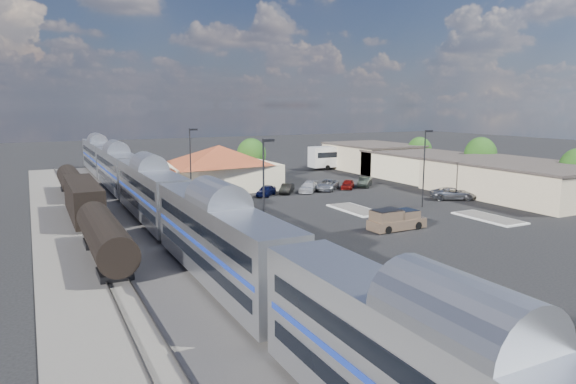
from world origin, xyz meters
name	(u,v)px	position (x,y,z in m)	size (l,w,h in m)	color
ground	(335,217)	(0.00, 0.00, 0.00)	(280.00, 280.00, 0.00)	black
railbed	(119,221)	(-21.00, 8.00, 0.06)	(16.00, 100.00, 0.12)	#4C4944
platform	(209,216)	(-12.00, 6.00, 0.09)	(5.50, 92.00, 0.18)	gray
passenger_train	(150,194)	(-18.00, 6.64, 2.87)	(3.00, 104.00, 5.55)	silver
freight_cars	(83,202)	(-24.00, 10.62, 1.93)	(2.80, 46.00, 4.00)	black
station_depot	(219,167)	(-4.56, 24.00, 3.13)	(18.35, 12.24, 6.20)	beige
buildings_east	(440,168)	(28.00, 14.28, 2.27)	(14.40, 51.40, 4.80)	#C6B28C
traffic_island_south	(356,209)	(4.00, 2.00, 0.10)	(3.30, 7.50, 0.21)	silver
traffic_island_north	(489,218)	(14.00, -8.00, 0.10)	(3.30, 7.50, 0.21)	silver
lamp_plat_s	(265,182)	(-10.90, -6.00, 5.34)	(1.08, 0.25, 9.00)	black
lamp_plat_n	(191,158)	(-10.90, 16.00, 5.34)	(1.08, 0.25, 9.00)	black
lamp_lot	(425,162)	(12.10, 0.00, 5.34)	(1.08, 0.25, 9.00)	black
tree_east_b	(480,155)	(34.00, 12.00, 4.22)	(4.94, 4.94, 6.96)	#382314
tree_east_c	(419,151)	(34.00, 26.00, 3.76)	(4.41, 4.41, 6.21)	#382314
tree_depot	(251,155)	(3.00, 30.00, 4.02)	(4.71, 4.71, 6.63)	#382314
pickup_truck	(397,220)	(2.33, -7.38, 0.94)	(5.79, 2.30, 1.98)	tan
suv	(453,194)	(18.78, 2.07, 0.76)	(2.53, 5.50, 1.53)	gray
coach_bus	(342,155)	(24.00, 36.00, 2.44)	(13.22, 2.98, 4.23)	white
person_a	(251,230)	(-11.91, -5.21, 1.03)	(0.62, 0.41, 1.69)	#9BB739
person_b	(223,218)	(-12.38, 0.58, 0.99)	(0.79, 0.61, 1.62)	silver
parked_car_a	(266,190)	(-1.12, 15.30, 0.70)	(1.66, 4.13, 1.41)	#0D1241
parked_car_b	(287,189)	(2.08, 15.60, 0.66)	(1.40, 4.01, 1.32)	black
parked_car_c	(309,187)	(5.28, 15.30, 0.69)	(1.94, 4.76, 1.38)	white
parked_car_d	(327,185)	(8.48, 15.60, 0.73)	(2.42, 5.25, 1.46)	#979A9F
parked_car_e	(348,184)	(11.68, 15.30, 0.66)	(1.57, 3.90, 1.33)	maroon
parked_car_f	(365,182)	(14.88, 15.60, 0.73)	(1.54, 4.43, 1.46)	black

